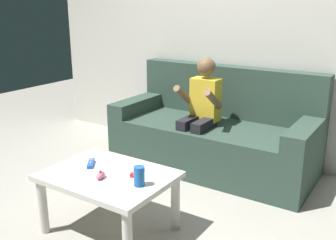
{
  "coord_description": "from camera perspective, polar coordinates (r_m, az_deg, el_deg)",
  "views": [
    {
      "loc": [
        1.5,
        -1.82,
        1.46
      ],
      "look_at": [
        -0.07,
        0.59,
        0.61
      ],
      "focal_mm": 41.61,
      "sensor_mm": 36.0,
      "label": 1
    }
  ],
  "objects": [
    {
      "name": "game_remote_red_near_edge",
      "position": [
        2.53,
        -4.53,
        -7.59
      ],
      "size": [
        0.06,
        0.14,
        0.03
      ],
      "color": "red",
      "rests_on": "coffee_table"
    },
    {
      "name": "soda_can",
      "position": [
        2.35,
        -4.24,
        -8.21
      ],
      "size": [
        0.07,
        0.07,
        0.12
      ],
      "primitive_type": "cylinder",
      "color": "#1959B2",
      "rests_on": "coffee_table"
    },
    {
      "name": "nunchuk_pink",
      "position": [
        2.49,
        -9.85,
        -8.0
      ],
      "size": [
        0.07,
        0.1,
        0.05
      ],
      "color": "pink",
      "rests_on": "coffee_table"
    },
    {
      "name": "coffee_table",
      "position": [
        2.58,
        -8.71,
        -9.12
      ],
      "size": [
        0.81,
        0.6,
        0.42
      ],
      "color": "beige",
      "rests_on": "ground"
    },
    {
      "name": "ground_plane",
      "position": [
        2.77,
        -5.67,
        -15.29
      ],
      "size": [
        8.79,
        8.79,
        0.0
      ],
      "primitive_type": "plane",
      "color": "#9E998E"
    },
    {
      "name": "person_seated_on_couch",
      "position": [
        3.4,
        4.74,
        1.57
      ],
      "size": [
        0.35,
        0.43,
        1.02
      ],
      "color": "black",
      "rests_on": "ground"
    },
    {
      "name": "wall_back",
      "position": [
        3.79,
        10.0,
        13.19
      ],
      "size": [
        4.4,
        0.05,
        2.5
      ],
      "primitive_type": "cube",
      "color": "beige",
      "rests_on": "ground"
    },
    {
      "name": "game_remote_blue_far_corner",
      "position": [
        2.7,
        -11.24,
        -6.25
      ],
      "size": [
        0.11,
        0.13,
        0.03
      ],
      "color": "blue",
      "rests_on": "coffee_table"
    },
    {
      "name": "couch",
      "position": [
        3.62,
        6.94,
        -2.13
      ],
      "size": [
        1.81,
        0.8,
        0.91
      ],
      "color": "#2D4238",
      "rests_on": "ground"
    }
  ]
}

